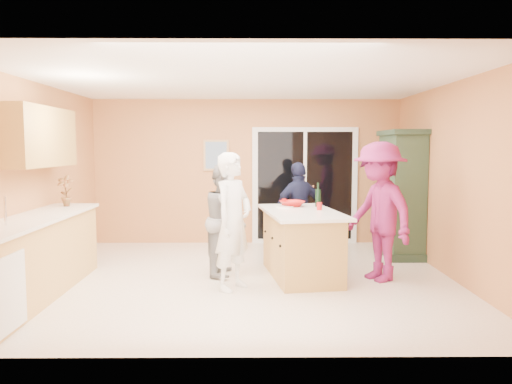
{
  "coord_description": "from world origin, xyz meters",
  "views": [
    {
      "loc": [
        0.1,
        -6.52,
        1.75
      ],
      "look_at": [
        0.15,
        0.1,
        1.15
      ],
      "focal_mm": 35.0,
      "sensor_mm": 36.0,
      "label": 1
    }
  ],
  "objects_px": {
    "green_hutch": "(401,195)",
    "woman_white": "(233,221)",
    "woman_grey": "(226,219)",
    "kitchen_island": "(301,246)",
    "woman_navy": "(299,210)",
    "woman_magenta": "(379,212)"
  },
  "relations": [
    {
      "from": "green_hutch",
      "to": "woman_white",
      "type": "xyz_separation_m",
      "value": [
        -2.62,
        -1.89,
        -0.14
      ]
    },
    {
      "from": "woman_grey",
      "to": "kitchen_island",
      "type": "bearing_deg",
      "value": -93.17
    },
    {
      "from": "woman_navy",
      "to": "woman_white",
      "type": "bearing_deg",
      "value": 37.49
    },
    {
      "from": "kitchen_island",
      "to": "woman_navy",
      "type": "bearing_deg",
      "value": 77.84
    },
    {
      "from": "green_hutch",
      "to": "woman_white",
      "type": "relative_size",
      "value": 1.2
    },
    {
      "from": "woman_grey",
      "to": "green_hutch",
      "type": "bearing_deg",
      "value": -62.66
    },
    {
      "from": "woman_grey",
      "to": "woman_magenta",
      "type": "xyz_separation_m",
      "value": [
        2.02,
        -0.31,
        0.15
      ]
    },
    {
      "from": "woman_white",
      "to": "woman_grey",
      "type": "xyz_separation_m",
      "value": [
        -0.13,
        0.72,
        -0.08
      ]
    },
    {
      "from": "green_hutch",
      "to": "woman_grey",
      "type": "xyz_separation_m",
      "value": [
        -2.75,
        -1.17,
        -0.22
      ]
    },
    {
      "from": "green_hutch",
      "to": "woman_navy",
      "type": "xyz_separation_m",
      "value": [
        -1.65,
        -0.17,
        -0.22
      ]
    },
    {
      "from": "kitchen_island",
      "to": "woman_white",
      "type": "bearing_deg",
      "value": -155.11
    },
    {
      "from": "woman_white",
      "to": "woman_navy",
      "type": "xyz_separation_m",
      "value": [
        0.97,
        1.72,
        -0.08
      ]
    },
    {
      "from": "woman_white",
      "to": "woman_magenta",
      "type": "xyz_separation_m",
      "value": [
        1.89,
        0.41,
        0.07
      ]
    },
    {
      "from": "green_hutch",
      "to": "woman_navy",
      "type": "bearing_deg",
      "value": -174.06
    },
    {
      "from": "green_hutch",
      "to": "woman_magenta",
      "type": "distance_m",
      "value": 1.65
    },
    {
      "from": "kitchen_island",
      "to": "woman_magenta",
      "type": "bearing_deg",
      "value": -18.43
    },
    {
      "from": "woman_magenta",
      "to": "woman_white",
      "type": "bearing_deg",
      "value": -102.03
    },
    {
      "from": "woman_magenta",
      "to": "woman_grey",
      "type": "bearing_deg",
      "value": -122.98
    },
    {
      "from": "kitchen_island",
      "to": "woman_grey",
      "type": "distance_m",
      "value": 1.09
    },
    {
      "from": "green_hutch",
      "to": "woman_white",
      "type": "distance_m",
      "value": 3.24
    },
    {
      "from": "green_hutch",
      "to": "woman_magenta",
      "type": "relative_size",
      "value": 1.11
    },
    {
      "from": "kitchen_island",
      "to": "woman_white",
      "type": "xyz_separation_m",
      "value": [
        -0.89,
        -0.59,
        0.42
      ]
    }
  ]
}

